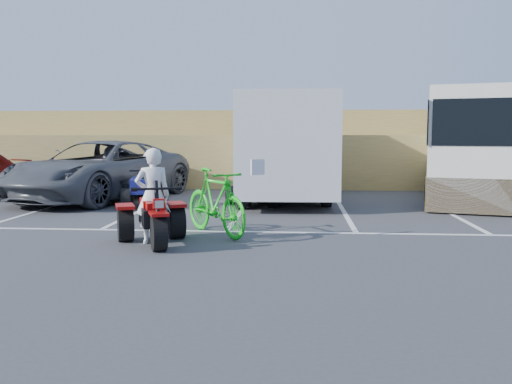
# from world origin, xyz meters

# --- Properties ---
(ground) EXTENTS (100.00, 100.00, 0.00)m
(ground) POSITION_xyz_m (0.00, 0.00, 0.00)
(ground) COLOR #3C3C3F
(ground) RESTS_ON ground
(parking_stripes) EXTENTS (28.00, 5.16, 0.01)m
(parking_stripes) POSITION_xyz_m (0.87, 4.07, 0.00)
(parking_stripes) COLOR white
(parking_stripes) RESTS_ON ground
(grass_embankment) EXTENTS (40.00, 8.50, 3.10)m
(grass_embankment) POSITION_xyz_m (0.00, 15.48, 1.42)
(grass_embankment) COLOR olive
(grass_embankment) RESTS_ON ground
(red_trike_atv) EXTENTS (1.85, 2.09, 1.12)m
(red_trike_atv) POSITION_xyz_m (-1.14, 0.97, 0.00)
(red_trike_atv) COLOR #9F0A09
(red_trike_atv) RESTS_ON ground
(rider) EXTENTS (0.76, 0.64, 1.78)m
(rider) POSITION_xyz_m (-1.20, 1.11, 0.89)
(rider) COLOR white
(rider) RESTS_ON ground
(green_dirt_bike) EXTENTS (1.90, 2.15, 1.35)m
(green_dirt_bike) POSITION_xyz_m (-0.17, 2.02, 0.67)
(green_dirt_bike) COLOR #14BF19
(green_dirt_bike) RESTS_ON ground
(grey_pickup) EXTENTS (4.94, 7.21, 1.83)m
(grey_pickup) POSITION_xyz_m (-4.67, 7.67, 0.92)
(grey_pickup) COLOR #4B4E53
(grey_pickup) RESTS_ON ground
(cargo_trailer) EXTENTS (2.95, 6.84, 3.15)m
(cargo_trailer) POSITION_xyz_m (1.09, 8.14, 1.70)
(cargo_trailer) COLOR silver
(cargo_trailer) RESTS_ON ground
(rv_motorhome) EXTENTS (4.62, 9.23, 3.22)m
(rv_motorhome) POSITION_xyz_m (7.05, 9.35, 1.40)
(rv_motorhome) COLOR silver
(rv_motorhome) RESTS_ON ground
(quad_atv_blue) EXTENTS (1.62, 1.92, 1.09)m
(quad_atv_blue) POSITION_xyz_m (-2.79, 6.14, 0.00)
(quad_atv_blue) COLOR navy
(quad_atv_blue) RESTS_ON ground
(quad_atv_green) EXTENTS (1.67, 1.88, 1.02)m
(quad_atv_green) POSITION_xyz_m (0.18, 6.49, 0.00)
(quad_atv_green) COLOR #1C6116
(quad_atv_green) RESTS_ON ground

